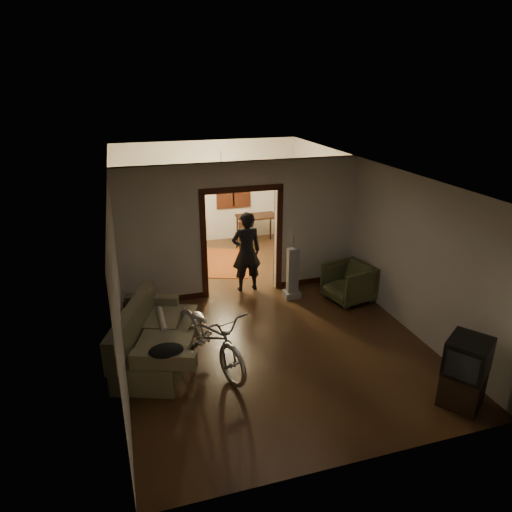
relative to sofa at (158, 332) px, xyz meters
name	(u,v)px	position (x,y,z in m)	size (l,w,h in m)	color
floor	(252,306)	(1.97, 1.31, -0.48)	(5.00, 8.50, 0.01)	#331E10
ceiling	(251,168)	(1.97, 1.31, 2.32)	(5.00, 8.50, 0.01)	white
wall_back	(208,192)	(1.97, 5.56, 0.92)	(5.00, 0.02, 2.80)	beige
wall_left	(116,254)	(-0.53, 1.31, 0.92)	(0.02, 8.50, 2.80)	beige
wall_right	(367,229)	(4.47, 1.31, 0.92)	(0.02, 8.50, 2.80)	beige
partition_wall	(241,229)	(1.97, 2.06, 0.92)	(5.00, 0.14, 2.80)	beige
door_casing	(241,243)	(1.97, 2.06, 0.62)	(1.74, 0.20, 2.32)	#33140B
far_window	(233,185)	(2.67, 5.52, 1.07)	(0.98, 0.06, 1.28)	black
chandelier	(221,169)	(1.97, 3.81, 1.87)	(0.24, 0.24, 0.24)	#FFE0A5
light_switch	(290,233)	(3.02, 1.98, 0.77)	(0.08, 0.01, 0.12)	silver
sofa	(158,332)	(0.00, 0.00, 0.00)	(0.94, 2.10, 0.97)	brown
rolled_paper	(162,319)	(0.10, 0.30, 0.05)	(0.10, 0.10, 0.78)	beige
jacket	(166,350)	(0.05, -0.91, 0.20)	(0.50, 0.37, 0.15)	black
bicycle	(210,335)	(0.78, -0.42, 0.04)	(0.70, 2.01, 1.06)	silver
armchair	(349,283)	(3.96, 1.00, -0.09)	(0.84, 0.87, 0.79)	#444A29
tv_stand	(462,387)	(3.98, -2.38, -0.22)	(0.57, 0.52, 0.52)	black
crt_tv	(468,357)	(3.98, -2.38, 0.28)	(0.59, 0.53, 0.51)	black
vacuum	(293,273)	(2.90, 1.46, 0.06)	(0.34, 0.27, 1.09)	gray
person	(246,252)	(2.09, 2.11, 0.39)	(0.64, 0.42, 1.75)	black
oriental_rug	(221,262)	(1.89, 3.79, -0.48)	(1.48, 1.95, 0.01)	maroon
locker	(168,213)	(0.83, 5.33, 0.48)	(0.97, 0.54, 1.93)	#1D311E
globe	(166,177)	(0.83, 5.33, 1.46)	(0.28, 0.28, 0.28)	#1E5972
desk	(257,230)	(3.16, 4.90, -0.08)	(1.08, 0.61, 0.80)	black
desk_chair	(244,235)	(2.70, 4.53, -0.06)	(0.38, 0.38, 0.85)	black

